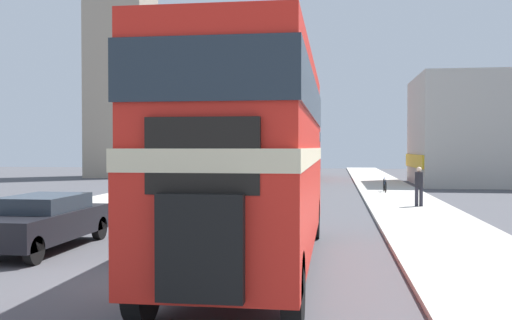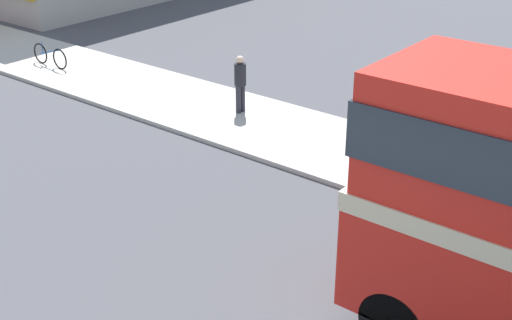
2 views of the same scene
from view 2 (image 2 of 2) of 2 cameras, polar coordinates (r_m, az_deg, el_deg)
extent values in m
cylinder|color=black|center=(13.12, 15.68, -7.73)|extent=(0.28, 1.12, 1.12)
cylinder|color=#282833|center=(20.10, -1.42, 4.87)|extent=(0.15, 0.15, 0.80)
cylinder|color=#282833|center=(20.23, -1.09, 5.01)|extent=(0.15, 0.15, 0.80)
cylinder|color=black|center=(19.93, -1.28, 6.87)|extent=(0.33, 0.33, 0.63)
sphere|color=beige|center=(19.80, -1.29, 8.03)|extent=(0.22, 0.22, 0.22)
torus|color=black|center=(24.75, -15.42, 7.79)|extent=(0.05, 0.71, 0.71)
torus|color=black|center=(25.58, -16.86, 8.17)|extent=(0.05, 0.71, 0.71)
cylinder|color=#234C93|center=(25.13, -16.19, 8.31)|extent=(0.04, 1.06, 0.34)
cylinder|color=#234C93|center=(25.40, -16.72, 8.58)|extent=(0.04, 0.04, 0.43)
camera|label=1|loc=(17.22, 79.84, -13.53)|focal=40.00mm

